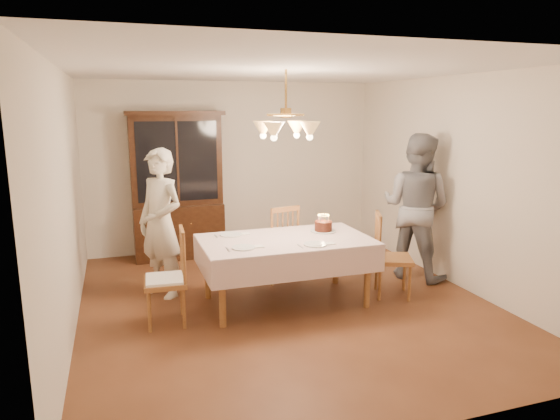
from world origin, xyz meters
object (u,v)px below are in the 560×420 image
object	(u,v)px
birthday_cake	(323,227)
dining_table	(286,245)
chair_far_side	(278,247)
elderly_woman	(161,223)
china_hutch	(177,188)

from	to	relation	value
birthday_cake	dining_table	bearing A→B (deg)	-162.13
chair_far_side	elderly_woman	world-z (taller)	elderly_woman
dining_table	china_hutch	bearing A→B (deg)	112.25
elderly_woman	birthday_cake	size ratio (longest dim) A/B	5.85
china_hutch	elderly_woman	size ratio (longest dim) A/B	1.23
dining_table	chair_far_side	xyz separation A→B (m)	(0.16, 0.77, -0.24)
dining_table	elderly_woman	bearing A→B (deg)	151.91
elderly_woman	birthday_cake	world-z (taller)	elderly_woman
china_hutch	chair_far_side	distance (m)	1.94
china_hutch	birthday_cake	xyz separation A→B (m)	(1.45, -2.08, -0.22)
dining_table	elderly_woman	size ratio (longest dim) A/B	1.08
elderly_woman	birthday_cake	bearing A→B (deg)	36.62
chair_far_side	birthday_cake	distance (m)	0.79
dining_table	birthday_cake	size ratio (longest dim) A/B	6.33
chair_far_side	elderly_woman	size ratio (longest dim) A/B	0.57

